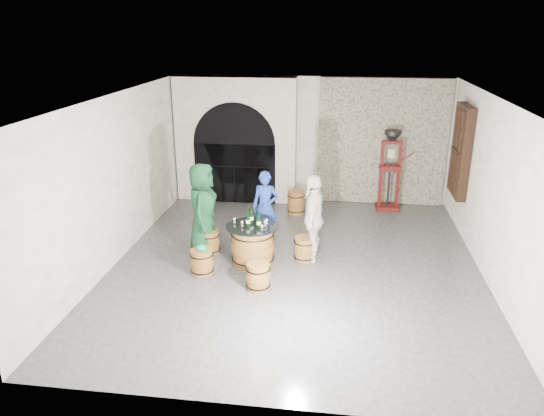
# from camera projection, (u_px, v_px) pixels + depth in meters

# --- Properties ---
(ground) EXTENTS (8.00, 8.00, 0.00)m
(ground) POSITION_uv_depth(u_px,v_px,m) (296.00, 264.00, 10.04)
(ground) COLOR #2E2E30
(ground) RESTS_ON ground
(wall_back) EXTENTS (8.00, 0.00, 8.00)m
(wall_back) POSITION_uv_depth(u_px,v_px,m) (311.00, 140.00, 13.23)
(wall_back) COLOR silver
(wall_back) RESTS_ON ground
(wall_front) EXTENTS (8.00, 0.00, 8.00)m
(wall_front) POSITION_uv_depth(u_px,v_px,m) (266.00, 292.00, 5.77)
(wall_front) COLOR silver
(wall_front) RESTS_ON ground
(wall_left) EXTENTS (0.00, 8.00, 8.00)m
(wall_left) POSITION_uv_depth(u_px,v_px,m) (116.00, 179.00, 9.93)
(wall_left) COLOR silver
(wall_left) RESTS_ON ground
(wall_right) EXTENTS (0.00, 8.00, 8.00)m
(wall_right) POSITION_uv_depth(u_px,v_px,m) (495.00, 194.00, 9.06)
(wall_right) COLOR silver
(wall_right) RESTS_ON ground
(ceiling) EXTENTS (8.00, 8.00, 0.00)m
(ceiling) POSITION_uv_depth(u_px,v_px,m) (299.00, 98.00, 8.95)
(ceiling) COLOR beige
(ceiling) RESTS_ON wall_back
(stone_facing_panel) EXTENTS (3.20, 0.12, 3.18)m
(stone_facing_panel) POSITION_uv_depth(u_px,v_px,m) (382.00, 143.00, 12.95)
(stone_facing_panel) COLOR tan
(stone_facing_panel) RESTS_ON ground
(arched_opening) EXTENTS (3.10, 0.60, 3.19)m
(arched_opening) POSITION_uv_depth(u_px,v_px,m) (236.00, 141.00, 13.22)
(arched_opening) COLOR silver
(arched_opening) RESTS_ON ground
(shuttered_window) EXTENTS (0.23, 1.10, 2.00)m
(shuttered_window) POSITION_uv_depth(u_px,v_px,m) (461.00, 151.00, 11.24)
(shuttered_window) COLOR black
(shuttered_window) RESTS_ON wall_right
(barrel_table) EXTENTS (1.02, 1.02, 0.78)m
(barrel_table) POSITION_uv_depth(u_px,v_px,m) (253.00, 245.00, 9.97)
(barrel_table) COLOR brown
(barrel_table) RESTS_ON ground
(barrel_stool_left) EXTENTS (0.44, 0.44, 0.48)m
(barrel_stool_left) POSITION_uv_depth(u_px,v_px,m) (209.00, 242.00, 10.48)
(barrel_stool_left) COLOR brown
(barrel_stool_left) RESTS_ON ground
(barrel_stool_far) EXTENTS (0.44, 0.44, 0.48)m
(barrel_stool_far) POSITION_uv_depth(u_px,v_px,m) (264.00, 232.00, 10.97)
(barrel_stool_far) COLOR brown
(barrel_stool_far) RESTS_ON ground
(barrel_stool_right) EXTENTS (0.44, 0.44, 0.48)m
(barrel_stool_right) POSITION_uv_depth(u_px,v_px,m) (305.00, 249.00, 10.17)
(barrel_stool_right) COLOR brown
(barrel_stool_right) RESTS_ON ground
(barrel_stool_near_right) EXTENTS (0.44, 0.44, 0.48)m
(barrel_stool_near_right) POSITION_uv_depth(u_px,v_px,m) (258.00, 276.00, 9.05)
(barrel_stool_near_right) COLOR brown
(barrel_stool_near_right) RESTS_ON ground
(barrel_stool_near_left) EXTENTS (0.44, 0.44, 0.48)m
(barrel_stool_near_left) POSITION_uv_depth(u_px,v_px,m) (202.00, 262.00, 9.60)
(barrel_stool_near_left) COLOR brown
(barrel_stool_near_left) RESTS_ON ground
(green_cap) EXTENTS (0.24, 0.19, 0.10)m
(green_cap) POSITION_uv_depth(u_px,v_px,m) (201.00, 248.00, 9.51)
(green_cap) COLOR #0D8F4E
(green_cap) RESTS_ON barrel_stool_near_left
(person_green) EXTENTS (0.65, 0.95, 1.87)m
(person_green) POSITION_uv_depth(u_px,v_px,m) (203.00, 209.00, 10.30)
(person_green) COLOR #0F381F
(person_green) RESTS_ON ground
(person_blue) EXTENTS (0.58, 0.41, 1.53)m
(person_blue) POSITION_uv_depth(u_px,v_px,m) (265.00, 207.00, 10.91)
(person_blue) COLOR navy
(person_blue) RESTS_ON ground
(person_white) EXTENTS (0.53, 1.06, 1.75)m
(person_white) POSITION_uv_depth(u_px,v_px,m) (313.00, 218.00, 9.97)
(person_white) COLOR silver
(person_white) RESTS_ON ground
(wine_bottle_left) EXTENTS (0.08, 0.08, 0.32)m
(wine_bottle_left) POSITION_uv_depth(u_px,v_px,m) (248.00, 220.00, 9.76)
(wine_bottle_left) COLOR black
(wine_bottle_left) RESTS_ON barrel_table
(wine_bottle_center) EXTENTS (0.08, 0.08, 0.32)m
(wine_bottle_center) POSITION_uv_depth(u_px,v_px,m) (259.00, 221.00, 9.69)
(wine_bottle_center) COLOR black
(wine_bottle_center) RESTS_ON barrel_table
(wine_bottle_right) EXTENTS (0.08, 0.08, 0.32)m
(wine_bottle_right) POSITION_uv_depth(u_px,v_px,m) (251.00, 217.00, 9.93)
(wine_bottle_right) COLOR black
(wine_bottle_right) RESTS_ON barrel_table
(tasting_glass_a) EXTENTS (0.05, 0.05, 0.10)m
(tasting_glass_a) POSITION_uv_depth(u_px,v_px,m) (242.00, 224.00, 9.81)
(tasting_glass_a) COLOR #B96024
(tasting_glass_a) RESTS_ON barrel_table
(tasting_glass_b) EXTENTS (0.05, 0.05, 0.10)m
(tasting_glass_b) POSITION_uv_depth(u_px,v_px,m) (265.00, 223.00, 9.83)
(tasting_glass_b) COLOR #B96024
(tasting_glass_b) RESTS_ON barrel_table
(tasting_glass_c) EXTENTS (0.05, 0.05, 0.10)m
(tasting_glass_c) POSITION_uv_depth(u_px,v_px,m) (249.00, 220.00, 9.98)
(tasting_glass_c) COLOR #B96024
(tasting_glass_c) RESTS_ON barrel_table
(tasting_glass_d) EXTENTS (0.05, 0.05, 0.10)m
(tasting_glass_d) POSITION_uv_depth(u_px,v_px,m) (267.00, 221.00, 9.93)
(tasting_glass_d) COLOR #B96024
(tasting_glass_d) RESTS_ON barrel_table
(tasting_glass_e) EXTENTS (0.05, 0.05, 0.10)m
(tasting_glass_e) POSITION_uv_depth(u_px,v_px,m) (262.00, 227.00, 9.63)
(tasting_glass_e) COLOR #B96024
(tasting_glass_e) RESTS_ON barrel_table
(tasting_glass_f) EXTENTS (0.05, 0.05, 0.10)m
(tasting_glass_f) POSITION_uv_depth(u_px,v_px,m) (234.00, 220.00, 9.98)
(tasting_glass_f) COLOR #B96024
(tasting_glass_f) RESTS_ON barrel_table
(side_barrel) EXTENTS (0.44, 0.44, 0.58)m
(side_barrel) POSITION_uv_depth(u_px,v_px,m) (296.00, 202.00, 12.63)
(side_barrel) COLOR brown
(side_barrel) RESTS_ON ground
(corking_press) EXTENTS (0.84, 0.49, 2.01)m
(corking_press) POSITION_uv_depth(u_px,v_px,m) (390.00, 164.00, 12.63)
(corking_press) COLOR #54130E
(corking_press) RESTS_ON ground
(control_box) EXTENTS (0.18, 0.10, 0.22)m
(control_box) POSITION_uv_depth(u_px,v_px,m) (391.00, 153.00, 12.92)
(control_box) COLOR silver
(control_box) RESTS_ON wall_back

